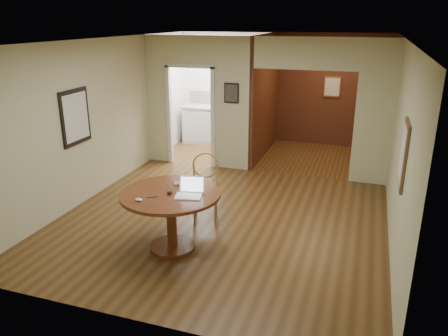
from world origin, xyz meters
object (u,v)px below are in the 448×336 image
(chair, at_px, (205,184))
(open_laptop, at_px, (190,191))
(dining_table, at_px, (171,207))
(closed_laptop, at_px, (185,184))

(chair, relative_size, open_laptop, 2.83)
(dining_table, distance_m, chair, 1.04)
(chair, height_order, open_laptop, open_laptop)
(closed_laptop, bearing_deg, chair, 60.35)
(chair, distance_m, closed_laptop, 0.77)
(dining_table, xyz_separation_m, chair, (0.10, 1.04, -0.03))
(dining_table, height_order, chair, chair)
(dining_table, height_order, closed_laptop, closed_laptop)
(open_laptop, distance_m, closed_laptop, 0.38)
(chair, distance_m, open_laptop, 1.10)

